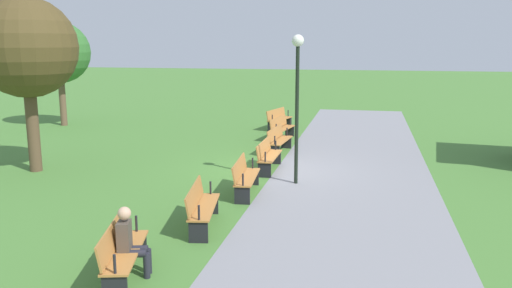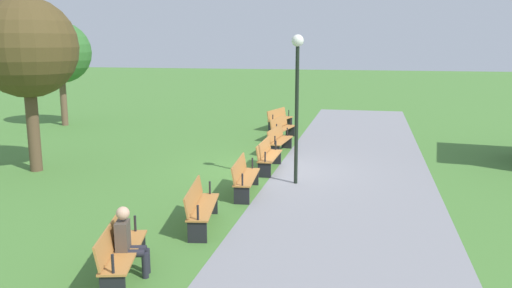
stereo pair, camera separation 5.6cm
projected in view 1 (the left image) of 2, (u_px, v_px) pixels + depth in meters
ground_plane at (270, 170)px, 15.71m from camera, size 120.00×120.00×0.00m
path_paving at (352, 175)px, 15.20m from camera, size 30.04×4.57×0.01m
bench_0 at (279, 118)px, 23.18m from camera, size 1.91×0.93×0.89m
bench_1 at (281, 128)px, 20.65m from camera, size 1.91×0.78×0.89m
bench_2 at (279, 140)px, 18.12m from camera, size 1.89×0.63×0.89m
bench_3 at (268, 155)px, 15.63m from camera, size 1.86×0.47×0.89m
bench_4 at (245, 176)px, 13.18m from camera, size 1.89×0.63×0.89m
bench_5 at (201, 205)px, 10.79m from camera, size 1.91×0.78×0.89m
bench_6 at (122, 250)px, 8.48m from camera, size 1.91×0.93×0.89m
person_seated at (130, 240)px, 8.48m from camera, size 0.43×0.58×1.20m
tree_0 at (26, 48)px, 14.95m from camera, size 2.93×2.93×5.15m
tree_1 at (59, 53)px, 23.62m from camera, size 2.79×2.79×4.78m
lamp_post at (297, 81)px, 13.73m from camera, size 0.32×0.32×4.03m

